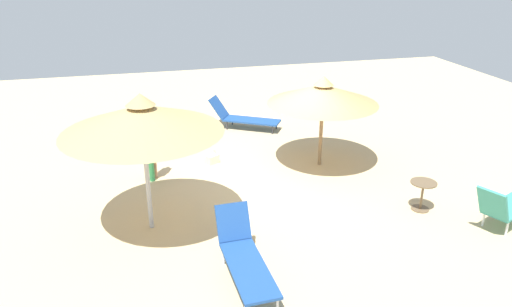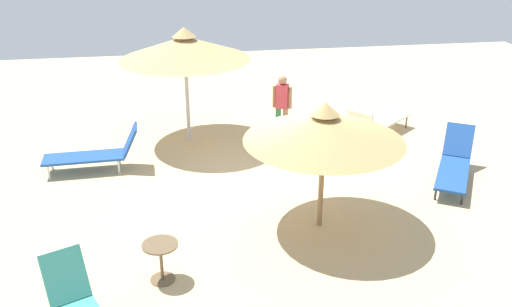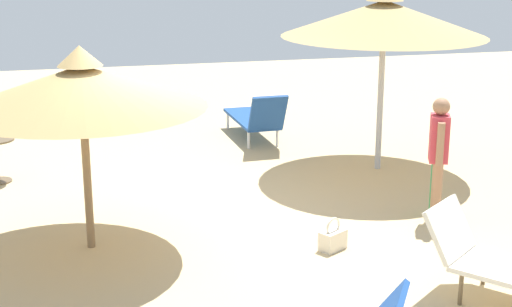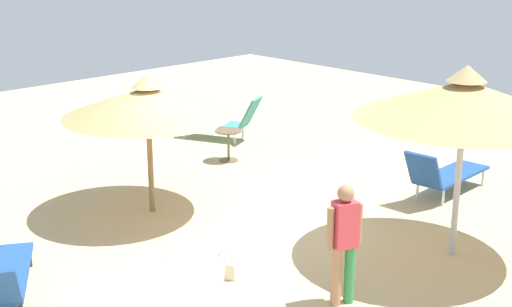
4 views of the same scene
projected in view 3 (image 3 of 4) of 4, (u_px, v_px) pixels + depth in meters
name	position (u px, v px, depth m)	size (l,w,h in m)	color
ground	(190.00, 228.00, 9.52)	(24.00, 24.00, 0.10)	tan
parasol_umbrella_center	(81.00, 86.00, 8.31)	(2.71, 2.71, 2.30)	olive
parasol_umbrella_near_left	(384.00, 18.00, 11.15)	(2.99, 2.99, 2.73)	#B2B2B7
lounge_chair_near_right	(256.00, 118.00, 13.21)	(0.67, 2.02, 0.96)	#1E478C
person_standing_far_right	(438.00, 152.00, 9.39)	(0.31, 0.44, 1.55)	#338C4C
handbag	(333.00, 239.00, 8.71)	(0.36, 0.31, 0.38)	beige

